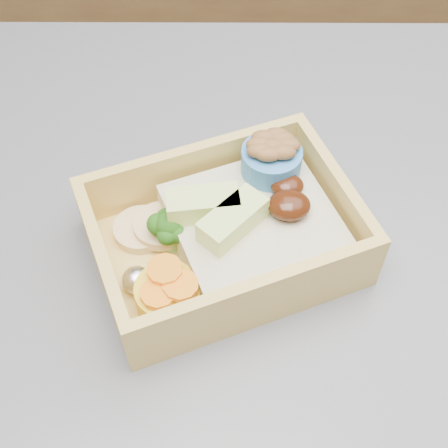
{
  "coord_description": "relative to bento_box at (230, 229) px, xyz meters",
  "views": [
    {
      "loc": [
        -0.12,
        -0.27,
        1.33
      ],
      "look_at": [
        -0.12,
        0.01,
        0.96
      ],
      "focal_mm": 50.0,
      "sensor_mm": 36.0,
      "label": 1
    }
  ],
  "objects": [
    {
      "name": "bento_box",
      "position": [
        0.0,
        0.0,
        0.0
      ],
      "size": [
        0.23,
        0.2,
        0.07
      ],
      "rotation": [
        0.0,
        0.0,
        0.38
      ],
      "color": "#D9B559",
      "rests_on": "island"
    }
  ]
}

